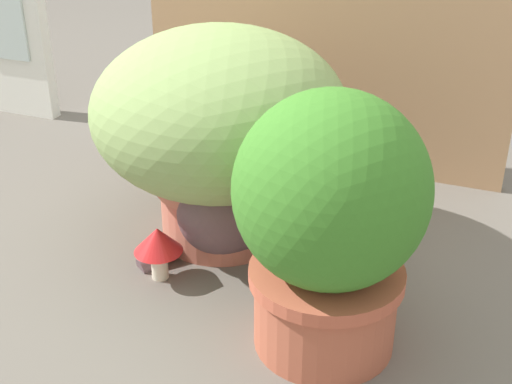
% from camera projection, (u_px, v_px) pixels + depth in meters
% --- Properties ---
extents(ground_plane, '(6.00, 6.00, 0.00)m').
position_uv_depth(ground_plane, '(230.00, 261.00, 1.46)').
color(ground_plane, '#665F57').
extents(grass_planter, '(0.52, 0.52, 0.46)m').
position_uv_depth(grass_planter, '(220.00, 122.00, 1.43)').
color(grass_planter, '#B86651').
rests_on(grass_planter, ground).
extents(leafy_planter, '(0.32, 0.32, 0.46)m').
position_uv_depth(leafy_planter, '(330.00, 219.00, 1.12)').
color(leafy_planter, '#B55A41').
rests_on(leafy_planter, ground).
extents(cat, '(0.31, 0.33, 0.32)m').
position_uv_depth(cat, '(242.00, 197.00, 1.45)').
color(cat, '#664D52').
rests_on(cat, ground).
extents(mushroom_ornament_red, '(0.10, 0.10, 0.11)m').
position_uv_depth(mushroom_ornament_red, '(158.00, 243.00, 1.37)').
color(mushroom_ornament_red, beige).
rests_on(mushroom_ornament_red, ground).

